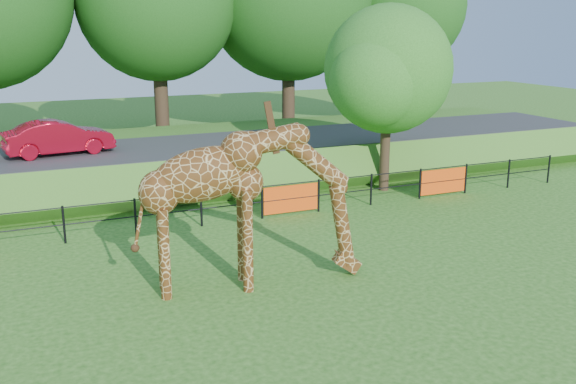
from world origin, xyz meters
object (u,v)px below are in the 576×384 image
car_red (59,137)px  tree_east (390,74)px  visitor (248,192)px  giraffe (251,207)px

car_red → tree_east: bearing=-120.1°
tree_east → car_red: bearing=158.4°
car_red → visitor: size_ratio=2.82×
giraffe → tree_east: bearing=49.1°
giraffe → tree_east: (7.76, 6.54, 2.35)m
giraffe → visitor: size_ratio=4.01×
car_red → visitor: bearing=-141.7°
car_red → visitor: car_red is taller
car_red → tree_east: tree_east is taller
giraffe → car_red: giraffe is taller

